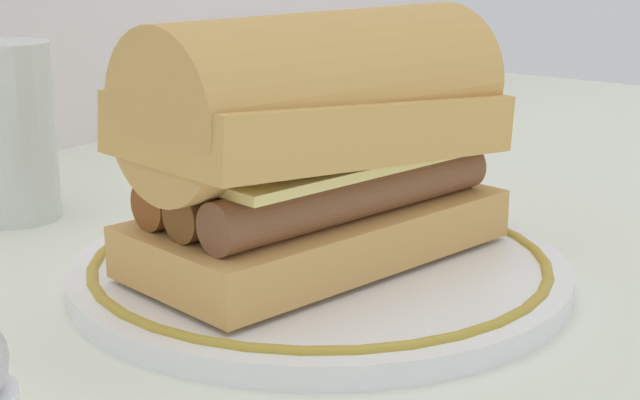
% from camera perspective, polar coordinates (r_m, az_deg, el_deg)
% --- Properties ---
extents(ground_plane, '(1.50, 1.50, 0.00)m').
position_cam_1_polar(ground_plane, '(0.53, 3.61, -4.34)').
color(ground_plane, silver).
extents(plate, '(0.26, 0.26, 0.01)m').
position_cam_1_polar(plate, '(0.52, 0.00, -3.97)').
color(plate, white).
rests_on(plate, ground_plane).
extents(sausage_sandwich, '(0.21, 0.13, 0.13)m').
position_cam_1_polar(sausage_sandwich, '(0.50, 0.00, 3.72)').
color(sausage_sandwich, tan).
rests_on(sausage_sandwich, plate).
extents(drinking_glass, '(0.06, 0.06, 0.11)m').
position_cam_1_polar(drinking_glass, '(0.65, -17.69, 3.19)').
color(drinking_glass, silver).
rests_on(drinking_glass, ground_plane).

